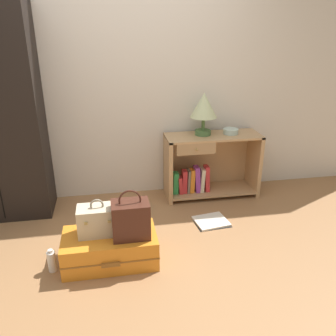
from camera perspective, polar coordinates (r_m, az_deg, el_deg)
The scene contains 10 objects.
ground_plane at distance 2.84m, azimuth -4.17°, elevation -16.75°, with size 9.00×9.00×0.00m, color #9E7047.
back_wall at distance 3.73m, azimuth -7.32°, elevation 14.69°, with size 6.40×0.10×2.60m, color silver.
bookshelf at distance 3.88m, azimuth 6.43°, elevation 0.36°, with size 1.02×0.39×0.70m.
table_lamp at distance 3.69m, azimuth 5.86°, elevation 9.85°, with size 0.28×0.28×0.44m.
bowl at distance 3.83m, azimuth 10.21°, elevation 5.93°, with size 0.16×0.16×0.06m, color silver.
suitcase_large at distance 2.91m, azimuth -9.41°, elevation -12.76°, with size 0.75×0.43×0.25m.
train_case at distance 2.82m, azimuth -11.33°, elevation -8.35°, with size 0.31×0.20×0.30m.
handbag at distance 2.73m, azimuth -6.10°, elevation -8.31°, with size 0.29×0.19×0.40m.
bottle at distance 2.94m, azimuth -18.44°, elevation -14.21°, with size 0.07×0.07×0.19m.
open_book_on_floor at distance 3.47m, azimuth 7.05°, elevation -8.63°, with size 0.35×0.31×0.02m.
Camera 1 is at (-0.19, -2.19, 1.79)m, focal length 37.36 mm.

